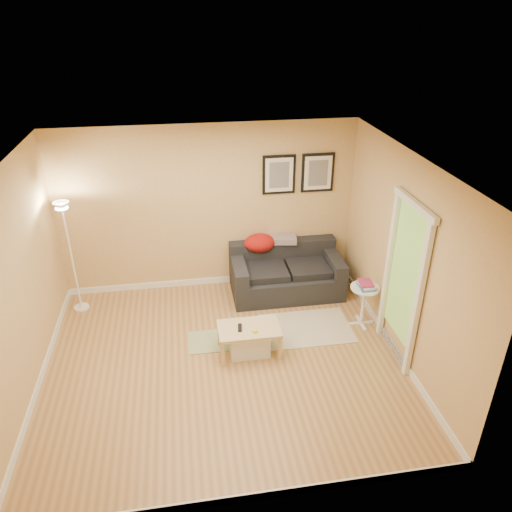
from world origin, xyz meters
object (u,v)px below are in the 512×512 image
at_px(coffee_table, 249,340).
at_px(side_table, 363,306).
at_px(storage_bin, 249,342).
at_px(sofa, 287,271).
at_px(floor_lamp, 72,261).
at_px(book_stack, 366,285).

xyz_separation_m(coffee_table, side_table, (1.68, 0.37, 0.11)).
bearing_deg(storage_bin, sofa, 59.92).
bearing_deg(sofa, floor_lamp, 179.23).
height_order(storage_bin, side_table, side_table).
relative_size(book_stack, floor_lamp, 0.15).
xyz_separation_m(sofa, floor_lamp, (-3.14, 0.04, 0.44)).
bearing_deg(book_stack, storage_bin, -161.40).
xyz_separation_m(book_stack, floor_lamp, (-4.03, 1.06, 0.15)).
height_order(coffee_table, book_stack, book_stack).
relative_size(storage_bin, side_table, 0.86).
height_order(sofa, floor_lamp, floor_lamp).
height_order(sofa, side_table, sofa).
bearing_deg(coffee_table, storage_bin, 93.07).
height_order(storage_bin, book_stack, book_stack).
bearing_deg(side_table, book_stack, -14.93).
height_order(storage_bin, floor_lamp, floor_lamp).
bearing_deg(floor_lamp, storage_bin, -31.24).
distance_m(sofa, book_stack, 1.38).
distance_m(sofa, storage_bin, 1.61).
bearing_deg(storage_bin, book_stack, 12.09).
height_order(coffee_table, storage_bin, coffee_table).
bearing_deg(floor_lamp, side_table, -14.74).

